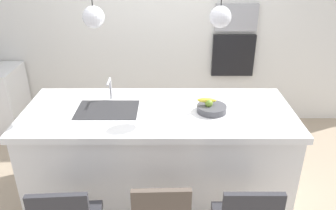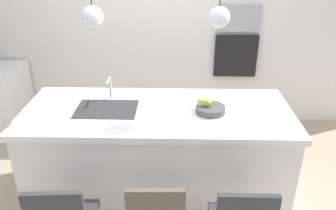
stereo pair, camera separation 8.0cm
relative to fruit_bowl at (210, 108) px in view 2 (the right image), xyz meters
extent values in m
plane|color=tan|center=(-0.48, 0.04, -0.98)|extent=(6.60, 6.60, 0.00)
cube|color=silver|center=(-0.48, 1.69, 0.32)|extent=(6.00, 0.10, 2.60)
cube|color=white|center=(-0.48, 0.04, -0.54)|extent=(2.41, 0.94, 0.88)
cube|color=white|center=(-0.48, 0.04, -0.07)|extent=(2.47, 1.00, 0.06)
cube|color=#2D2D30|center=(-0.94, 0.04, -0.04)|extent=(0.56, 0.40, 0.02)
cylinder|color=silver|center=(-0.94, 0.28, 0.07)|extent=(0.02, 0.02, 0.22)
cylinder|color=silver|center=(-0.94, 0.20, 0.17)|extent=(0.02, 0.16, 0.02)
cylinder|color=#4C4C51|center=(0.01, 0.00, -0.01)|extent=(0.27, 0.27, 0.06)
sphere|color=olive|center=(-0.02, 0.00, 0.05)|extent=(0.07, 0.07, 0.07)
ellipsoid|color=yellow|center=(-0.04, 0.01, 0.07)|extent=(0.19, 0.07, 0.06)
cube|color=#9E9EA3|center=(0.48, 1.62, 0.48)|extent=(0.54, 0.08, 0.34)
cube|color=black|center=(0.48, 1.62, -0.02)|extent=(0.56, 0.08, 0.56)
sphere|color=silver|center=(-0.99, 0.04, 0.80)|extent=(0.18, 0.18, 0.18)
sphere|color=silver|center=(0.03, 0.04, 0.80)|extent=(0.18, 0.18, 0.18)
camera|label=1|loc=(-0.39, -2.71, 1.34)|focal=35.89mm
camera|label=2|loc=(-0.31, -2.70, 1.34)|focal=35.89mm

